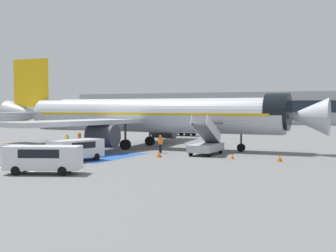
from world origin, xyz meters
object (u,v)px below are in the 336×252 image
(service_van_0, at_px, (43,157))
(ground_crew_1, at_px, (160,143))
(airliner, at_px, (145,116))
(fuel_tanker, at_px, (174,124))
(traffic_cone_2, at_px, (232,156))
(boarding_stairs_forward, at_px, (206,145))
(service_van_2, at_px, (76,148))
(traffic_cone_0, at_px, (159,154))
(ground_crew_0, at_px, (67,141))
(terminal_building, at_px, (260,108))
(baggage_cart, at_px, (30,147))
(ground_crew_2, at_px, (79,138))
(traffic_cone_1, at_px, (279,158))

(service_van_0, height_order, ground_crew_1, service_van_0)
(airliner, height_order, service_van_0, airliner)
(airliner, bearing_deg, fuel_tanker, -164.67)
(service_van_0, height_order, traffic_cone_2, service_van_0)
(boarding_stairs_forward, bearing_deg, traffic_cone_2, -38.08)
(fuel_tanker, xyz_separation_m, service_van_2, (7.59, -37.00, -0.72))
(airliner, relative_size, traffic_cone_0, 64.63)
(ground_crew_0, distance_m, terminal_building, 89.76)
(ground_crew_0, bearing_deg, boarding_stairs_forward, 27.44)
(service_van_2, bearing_deg, terminal_building, -71.44)
(baggage_cart, relative_size, traffic_cone_2, 6.51)
(airliner, distance_m, terminal_building, 84.27)
(boarding_stairs_forward, distance_m, baggage_cart, 19.50)
(fuel_tanker, distance_m, ground_crew_2, 25.73)
(fuel_tanker, xyz_separation_m, traffic_cone_1, (23.37, -29.81, -1.55))
(ground_crew_0, xyz_separation_m, terminal_building, (-1.27, 89.69, 3.42))
(ground_crew_2, relative_size, traffic_cone_1, 3.15)
(baggage_cart, xyz_separation_m, terminal_building, (2.46, 91.33, 4.14))
(boarding_stairs_forward, relative_size, service_van_2, 1.04)
(traffic_cone_0, bearing_deg, service_van_0, -100.93)
(traffic_cone_2, bearing_deg, traffic_cone_0, -167.04)
(service_van_0, bearing_deg, traffic_cone_0, 147.04)
(airliner, height_order, traffic_cone_1, airliner)
(ground_crew_0, height_order, traffic_cone_1, ground_crew_0)
(traffic_cone_0, bearing_deg, ground_crew_1, 114.36)
(airliner, xyz_separation_m, fuel_tanker, (-6.66, 22.75, -1.81))
(ground_crew_0, distance_m, traffic_cone_1, 23.22)
(service_van_2, height_order, traffic_cone_1, service_van_2)
(ground_crew_1, xyz_separation_m, terminal_building, (-12.02, 88.66, 3.35))
(service_van_0, relative_size, service_van_2, 1.09)
(boarding_stairs_forward, xyz_separation_m, terminal_building, (-16.77, 88.20, 3.42))
(service_van_2, distance_m, ground_crew_1, 10.08)
(terminal_building, bearing_deg, ground_crew_2, -89.45)
(boarding_stairs_forward, xyz_separation_m, ground_crew_0, (-15.51, -1.49, 0.00))
(traffic_cone_1, height_order, traffic_cone_2, traffic_cone_1)
(boarding_stairs_forward, height_order, traffic_cone_0, boarding_stairs_forward)
(service_van_0, relative_size, traffic_cone_1, 9.45)
(airliner, xyz_separation_m, ground_crew_0, (-6.46, -5.78, -2.67))
(ground_crew_2, bearing_deg, boarding_stairs_forward, -101.84)
(service_van_2, height_order, traffic_cone_0, service_van_2)
(fuel_tanker, height_order, traffic_cone_2, fuel_tanker)
(airliner, xyz_separation_m, terminal_building, (-7.73, 83.91, 0.75))
(ground_crew_1, height_order, traffic_cone_0, ground_crew_1)
(ground_crew_2, bearing_deg, service_van_2, -152.36)
(service_van_0, relative_size, baggage_cart, 1.86)
(service_van_2, xyz_separation_m, ground_crew_2, (-7.83, 11.29, -0.06))
(airliner, distance_m, ground_crew_2, 7.94)
(ground_crew_2, relative_size, traffic_cone_0, 2.97)
(service_van_0, height_order, service_van_2, service_van_0)
(fuel_tanker, height_order, traffic_cone_0, fuel_tanker)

